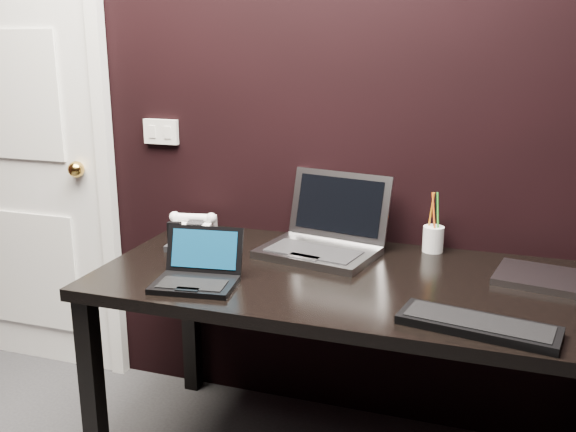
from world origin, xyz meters
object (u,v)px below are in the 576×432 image
(door, at_px, (15,142))
(pen_cup, at_px, (433,238))
(netbook, at_px, (197,274))
(desk_phone, at_px, (194,224))
(ext_keyboard, at_px, (478,325))
(mobile_phone, at_px, (174,240))
(closed_laptop, at_px, (549,279))
(silver_laptop, at_px, (324,239))
(desk, at_px, (358,299))

(door, xyz_separation_m, pen_cup, (1.84, -0.03, -0.25))
(netbook, relative_size, desk_phone, 1.42)
(ext_keyboard, xyz_separation_m, mobile_phone, (-1.08, 0.34, 0.03))
(closed_laptop, bearing_deg, netbook, -160.65)
(silver_laptop, relative_size, mobile_phone, 4.33)
(silver_laptop, distance_m, desk_phone, 0.56)
(door, xyz_separation_m, silver_laptop, (1.47, -0.17, -0.25))
(door, xyz_separation_m, netbook, (1.18, -0.60, -0.27))
(desk, xyz_separation_m, desk_phone, (-0.73, 0.27, 0.11))
(mobile_phone, bearing_deg, ext_keyboard, -17.39)
(silver_laptop, distance_m, ext_keyboard, 0.74)
(silver_laptop, height_order, closed_laptop, silver_laptop)
(netbook, relative_size, mobile_phone, 2.69)
(ext_keyboard, relative_size, desk_phone, 2.20)
(desk_phone, bearing_deg, closed_laptop, -5.53)
(desk, distance_m, ext_keyboard, 0.49)
(door, xyz_separation_m, mobile_phone, (0.95, -0.32, -0.27))
(desk_phone, bearing_deg, pen_cup, 4.19)
(door, relative_size, ext_keyboard, 4.96)
(desk, distance_m, silver_laptop, 0.30)
(door, distance_m, mobile_phone, 1.04)
(netbook, bearing_deg, desk_phone, 117.96)
(desk_phone, height_order, mobile_phone, mobile_phone)
(ext_keyboard, relative_size, pen_cup, 1.96)
(netbook, distance_m, mobile_phone, 0.36)
(silver_laptop, height_order, ext_keyboard, silver_laptop)
(door, distance_m, netbook, 1.35)
(door, height_order, closed_laptop, door)
(door, height_order, netbook, door)
(ext_keyboard, bearing_deg, door, 162.06)
(pen_cup, bearing_deg, closed_laptop, -26.89)
(door, relative_size, mobile_phone, 20.57)
(silver_laptop, xyz_separation_m, mobile_phone, (-0.52, -0.15, -0.01))
(desk, bearing_deg, desk_phone, 159.43)
(desk, height_order, desk_phone, desk_phone)
(pen_cup, bearing_deg, desk_phone, -175.81)
(ext_keyboard, bearing_deg, pen_cup, 106.79)
(desk, height_order, ext_keyboard, ext_keyboard)
(desk, distance_m, mobile_phone, 0.71)
(closed_laptop, bearing_deg, pen_cup, 153.11)
(mobile_phone, bearing_deg, netbook, -50.24)
(desk, bearing_deg, door, 167.18)
(desk, bearing_deg, mobile_phone, 175.43)
(desk, xyz_separation_m, ext_keyboard, (0.38, -0.28, 0.09))
(closed_laptop, bearing_deg, desk_phone, 174.47)
(silver_laptop, xyz_separation_m, closed_laptop, (0.75, -0.06, -0.04))
(desk, relative_size, silver_laptop, 3.77)
(door, bearing_deg, ext_keyboard, -17.94)
(silver_laptop, distance_m, pen_cup, 0.40)
(desk, height_order, silver_laptop, silver_laptop)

